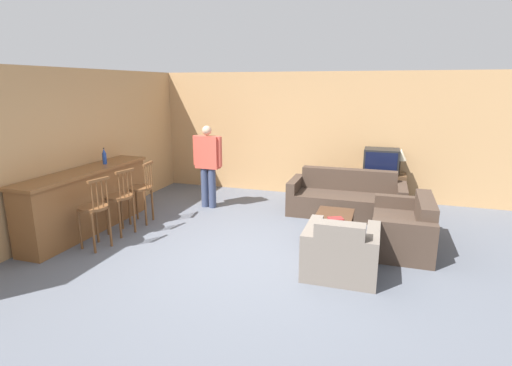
% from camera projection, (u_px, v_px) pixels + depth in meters
% --- Properties ---
extents(ground_plane, '(24.00, 24.00, 0.00)m').
position_uv_depth(ground_plane, '(247.00, 255.00, 5.62)').
color(ground_plane, '#565B66').
extents(wall_back, '(9.40, 0.08, 2.60)m').
position_uv_depth(wall_back, '(300.00, 134.00, 8.55)').
color(wall_back, tan).
rests_on(wall_back, ground_plane).
extents(wall_left, '(0.08, 8.51, 2.60)m').
position_uv_depth(wall_left, '(109.00, 142.00, 7.39)').
color(wall_left, tan).
rests_on(wall_left, ground_plane).
extents(bar_counter, '(0.55, 2.62, 1.02)m').
position_uv_depth(bar_counter, '(88.00, 200.00, 6.48)').
color(bar_counter, brown).
rests_on(bar_counter, ground_plane).
extents(bar_chair_near, '(0.49, 0.49, 1.07)m').
position_uv_depth(bar_chair_near, '(94.00, 212.00, 5.75)').
color(bar_chair_near, brown).
rests_on(bar_chair_near, ground_plane).
extents(bar_chair_mid, '(0.50, 0.50, 1.07)m').
position_uv_depth(bar_chair_mid, '(120.00, 200.00, 6.31)').
color(bar_chair_mid, brown).
rests_on(bar_chair_mid, ground_plane).
extents(bar_chair_far, '(0.48, 0.48, 1.07)m').
position_uv_depth(bar_chair_far, '(141.00, 191.00, 6.84)').
color(bar_chair_far, brown).
rests_on(bar_chair_far, ground_plane).
extents(couch_far, '(2.06, 0.89, 0.79)m').
position_uv_depth(couch_far, '(346.00, 199.00, 7.35)').
color(couch_far, '#423328').
rests_on(couch_far, ground_plane).
extents(armchair_near, '(0.90, 0.85, 0.77)m').
position_uv_depth(armchair_near, '(341.00, 253.00, 5.00)').
color(armchair_near, '#70665B').
rests_on(armchair_near, ground_plane).
extents(loveseat_right, '(0.82, 1.46, 0.76)m').
position_uv_depth(loveseat_right, '(405.00, 229.00, 5.85)').
color(loveseat_right, '#423328').
rests_on(loveseat_right, ground_plane).
extents(coffee_table, '(0.56, 0.94, 0.39)m').
position_uv_depth(coffee_table, '(334.00, 220.00, 6.10)').
color(coffee_table, '#472D1E').
rests_on(coffee_table, ground_plane).
extents(tv_unit, '(0.97, 0.51, 0.64)m').
position_uv_depth(tv_unit, '(379.00, 189.00, 7.96)').
color(tv_unit, '#513823').
rests_on(tv_unit, ground_plane).
extents(tv, '(0.66, 0.50, 0.48)m').
position_uv_depth(tv, '(381.00, 161.00, 7.82)').
color(tv, black).
rests_on(tv, tv_unit).
extents(bottle, '(0.07, 0.07, 0.28)m').
position_uv_depth(bottle, '(104.00, 157.00, 6.77)').
color(bottle, '#234293').
rests_on(bottle, bar_counter).
extents(book_on_table, '(0.26, 0.23, 0.02)m').
position_uv_depth(book_on_table, '(336.00, 219.00, 5.93)').
color(book_on_table, maroon).
rests_on(book_on_table, coffee_table).
extents(table_lamp, '(0.22, 0.22, 0.50)m').
position_uv_depth(table_lamp, '(401.00, 156.00, 7.69)').
color(table_lamp, brown).
rests_on(table_lamp, tv_unit).
extents(person_by_window, '(0.60, 0.21, 1.59)m').
position_uv_depth(person_by_window, '(208.00, 162.00, 7.63)').
color(person_by_window, '#384260').
rests_on(person_by_window, ground_plane).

